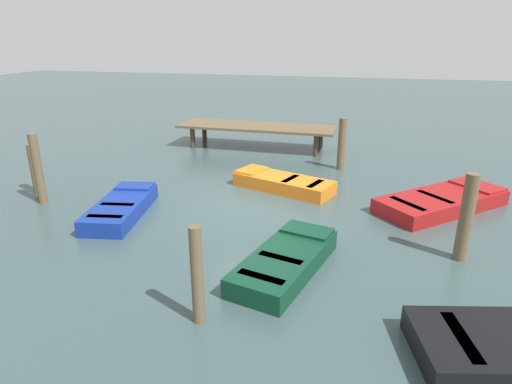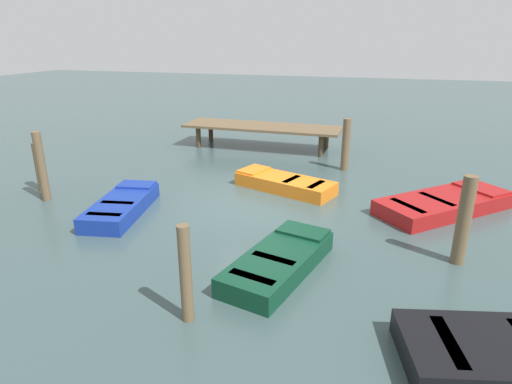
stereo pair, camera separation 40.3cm
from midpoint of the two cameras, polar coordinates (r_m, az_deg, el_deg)
ground_plane at (r=12.24m, az=-0.94°, el=-1.55°), size 80.00×80.00×0.00m
dock_segment at (r=18.18m, az=-0.59°, el=8.38°), size 6.49×1.98×0.95m
rowboat_blue at (r=12.00m, az=-18.11°, el=-1.92°), size 1.59×3.00×0.46m
rowboat_red at (r=12.81m, az=22.33°, el=-1.09°), size 3.73×3.65×0.46m
rowboat_orange at (r=13.31m, az=2.67°, el=1.21°), size 3.24×2.06×0.46m
rowboat_dark_green at (r=8.83m, az=2.57°, el=-8.95°), size 1.83×3.12×0.46m
mooring_piling_mid_left at (r=15.47m, az=10.41°, el=6.19°), size 0.27×0.27×1.80m
mooring_piling_center at (r=14.44m, az=-27.61°, el=2.64°), size 0.27×0.27×1.50m
mooring_piling_near_right at (r=9.82m, az=24.72°, el=-3.09°), size 0.28×0.28×1.89m
mooring_piling_mid_right at (r=13.50m, az=-27.40°, el=2.67°), size 0.23×0.23×1.99m
mooring_piling_far_left at (r=7.16m, az=-9.34°, el=-10.73°), size 0.20×0.20×1.71m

